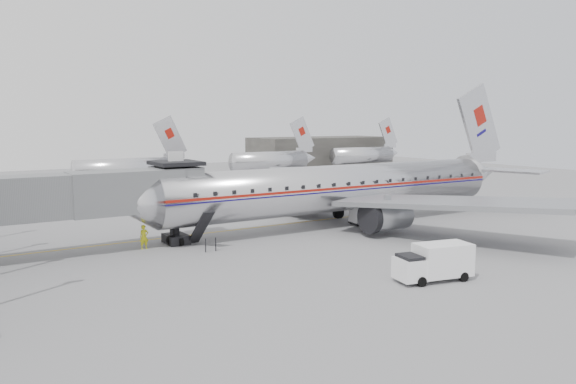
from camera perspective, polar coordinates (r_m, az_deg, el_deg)
name	(u,v)px	position (r m, az deg, el deg)	size (l,w,h in m)	color
ground	(302,238)	(45.55, 1.39, -4.71)	(160.00, 160.00, 0.00)	slate
hangar	(321,151)	(119.70, 3.36, 4.15)	(30.00, 12.00, 6.00)	#33312E
apron_line	(293,223)	(52.09, 0.47, -3.18)	(0.15, 60.00, 0.01)	gold
jet_bridge	(74,197)	(41.84, -20.91, -0.44)	(21.00, 6.20, 7.10)	slate
distant_aircraft_near	(126,169)	(82.59, -16.11, 2.31)	(16.39, 3.20, 10.26)	silver
distant_aircraft_mid	(270,160)	(96.65, -1.82, 3.26)	(16.39, 3.20, 10.26)	silver
distant_aircraft_far	(363,154)	(113.79, 7.62, 3.80)	(16.39, 3.20, 10.26)	silver
airliner	(346,188)	(51.38, 5.90, 0.45)	(42.56, 39.47, 13.47)	silver
service_van	(434,262)	(34.56, 14.62, -6.86)	(4.91, 2.68, 2.19)	white
baggage_cart_navy	(367,215)	(52.02, 7.99, -2.33)	(2.39, 2.08, 1.59)	#0E0D34
baggage_cart_white	(362,215)	(51.69, 7.55, -2.34)	(2.30, 1.87, 1.66)	silver
ramp_worker	(144,237)	(42.89, -14.41, -4.45)	(0.66, 0.43, 1.81)	#CDCE18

